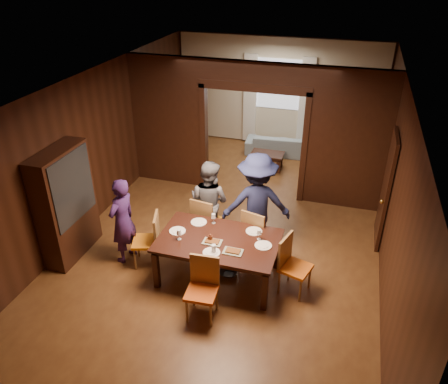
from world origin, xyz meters
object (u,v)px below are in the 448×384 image
(dining_table, at_px, (219,258))
(chair_left, at_px, (146,240))
(coffee_table, at_px, (267,161))
(chair_far_r, at_px, (257,232))
(hutch, at_px, (66,204))
(person_grey, at_px, (209,202))
(chair_right, at_px, (296,266))
(person_purple, at_px, (123,221))
(chair_far_l, at_px, (207,219))
(chair_near, at_px, (202,291))
(sofa, at_px, (280,144))
(person_navy, at_px, (257,204))

(dining_table, xyz_separation_m, chair_left, (-1.30, -0.00, 0.10))
(coffee_table, relative_size, chair_far_r, 0.82)
(hutch, bearing_deg, person_grey, 26.30)
(dining_table, relative_size, chair_right, 1.98)
(chair_far_r, bearing_deg, chair_right, 150.86)
(chair_left, bearing_deg, person_purple, -110.73)
(chair_far_l, bearing_deg, chair_near, 114.65)
(sofa, bearing_deg, chair_far_r, 90.42)
(person_grey, height_order, chair_far_r, person_grey)
(dining_table, distance_m, chair_far_r, 0.92)
(dining_table, bearing_deg, person_navy, 68.18)
(chair_right, bearing_deg, coffee_table, 33.78)
(chair_near, height_order, hutch, hutch)
(chair_right, bearing_deg, person_navy, 58.46)
(person_grey, xyz_separation_m, chair_far_r, (0.96, -0.22, -0.32))
(dining_table, height_order, chair_right, chair_right)
(person_grey, xyz_separation_m, coffee_table, (0.41, 3.29, -0.60))
(person_navy, bearing_deg, chair_left, 11.90)
(coffee_table, bearing_deg, person_purple, -110.80)
(person_grey, bearing_deg, chair_far_r, -177.40)
(chair_near, bearing_deg, person_navy, 75.26)
(chair_left, distance_m, chair_right, 2.55)
(chair_left, relative_size, chair_far_l, 1.00)
(coffee_table, bearing_deg, chair_far_r, -81.09)
(person_grey, distance_m, chair_left, 1.33)
(person_grey, xyz_separation_m, hutch, (-2.21, -1.09, 0.20))
(chair_far_l, bearing_deg, hutch, 32.61)
(sofa, xyz_separation_m, chair_far_r, (0.40, -4.48, 0.22))
(chair_far_r, height_order, chair_near, same)
(chair_left, xyz_separation_m, hutch, (-1.40, -0.09, 0.52))
(chair_left, relative_size, hutch, 0.48)
(person_purple, relative_size, dining_table, 0.81)
(person_navy, distance_m, dining_table, 1.19)
(dining_table, relative_size, coffee_table, 2.40)
(dining_table, xyz_separation_m, chair_far_r, (0.47, 0.78, 0.10))
(person_navy, relative_size, sofa, 1.04)
(chair_left, height_order, chair_far_l, same)
(dining_table, distance_m, coffee_table, 4.30)
(person_purple, xyz_separation_m, person_navy, (2.10, 0.96, 0.15))
(chair_far_r, bearing_deg, sofa, -70.07)
(dining_table, bearing_deg, chair_near, -88.24)
(chair_left, bearing_deg, person_grey, 123.52)
(chair_right, bearing_deg, hutch, 108.10)
(dining_table, xyz_separation_m, chair_near, (0.03, -0.92, 0.10))
(hutch, bearing_deg, chair_right, 1.67)
(chair_right, distance_m, hutch, 3.99)
(person_navy, height_order, dining_table, person_navy)
(dining_table, bearing_deg, chair_far_l, 119.33)
(sofa, bearing_deg, dining_table, 84.57)
(chair_near, bearing_deg, coffee_table, 87.34)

